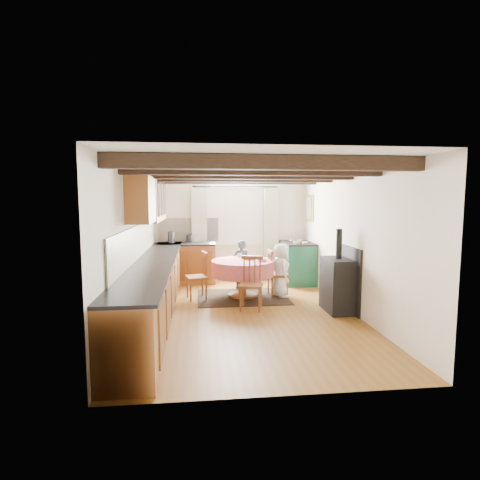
{
  "coord_description": "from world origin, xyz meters",
  "views": [
    {
      "loc": [
        -0.77,
        -6.18,
        1.91
      ],
      "look_at": [
        0.0,
        0.8,
        1.15
      ],
      "focal_mm": 28.34,
      "sensor_mm": 36.0,
      "label": 1
    }
  ],
  "objects": [
    {
      "name": "wall_front",
      "position": [
        0.0,
        -2.75,
        1.2
      ],
      "size": [
        3.6,
        0.0,
        2.4
      ],
      "primitive_type": "cube",
      "color": "silver",
      "rests_on": "ground"
    },
    {
      "name": "beam_e",
      "position": [
        0.0,
        2.0,
        2.31
      ],
      "size": [
        3.6,
        0.16,
        0.16
      ],
      "primitive_type": "cube",
      "color": "#382417",
      "rests_on": "ceiling"
    },
    {
      "name": "beam_a",
      "position": [
        0.0,
        -2.0,
        2.31
      ],
      "size": [
        3.6,
        0.16,
        0.16
      ],
      "primitive_type": "cube",
      "color": "#382417",
      "rests_on": "ceiling"
    },
    {
      "name": "wall_right",
      "position": [
        1.8,
        0.0,
        1.2
      ],
      "size": [
        0.0,
        5.5,
        2.4
      ],
      "primitive_type": "cube",
      "color": "silver",
      "rests_on": "ground"
    },
    {
      "name": "worktop_back",
      "position": [
        -1.05,
        2.43,
        0.9
      ],
      "size": [
        1.3,
        0.64,
        0.04
      ],
      "primitive_type": "cube",
      "color": "black",
      "rests_on": "base_cabinet_back"
    },
    {
      "name": "beam_c",
      "position": [
        0.0,
        0.0,
        2.31
      ],
      "size": [
        3.6,
        0.16,
        0.16
      ],
      "primitive_type": "cube",
      "color": "#382417",
      "rests_on": "ceiling"
    },
    {
      "name": "worktop_left",
      "position": [
        -1.48,
        0.0,
        0.9
      ],
      "size": [
        0.64,
        5.3,
        0.04
      ],
      "primitive_type": "cube",
      "color": "black",
      "rests_on": "base_cabinet_left"
    },
    {
      "name": "dining_table",
      "position": [
        0.07,
        1.02,
        0.36
      ],
      "size": [
        1.21,
        1.21,
        0.73
      ],
      "primitive_type": null,
      "color": "#D7776D",
      "rests_on": "floor"
    },
    {
      "name": "base_cabinet_back",
      "position": [
        -1.05,
        2.45,
        0.44
      ],
      "size": [
        1.3,
        0.6,
        0.88
      ],
      "primitive_type": "cube",
      "color": "brown",
      "rests_on": "floor"
    },
    {
      "name": "cast_iron_stove",
      "position": [
        1.58,
        -0.08,
        0.71
      ],
      "size": [
        0.42,
        0.71,
        1.42
      ],
      "primitive_type": null,
      "color": "black",
      "rests_on": "floor"
    },
    {
      "name": "window_frame",
      "position": [
        0.1,
        2.73,
        1.6
      ],
      "size": [
        1.34,
        0.03,
        1.54
      ],
      "primitive_type": "cube",
      "color": "white",
      "rests_on": "wall_back"
    },
    {
      "name": "curtain_rod",
      "position": [
        0.1,
        2.65,
        2.2
      ],
      "size": [
        2.0,
        0.03,
        0.03
      ],
      "primitive_type": "cylinder",
      "rotation": [
        0.0,
        1.57,
        0.0
      ],
      "color": "black",
      "rests_on": "wall_back"
    },
    {
      "name": "wall_back",
      "position": [
        0.0,
        2.75,
        1.2
      ],
      "size": [
        3.6,
        0.0,
        2.4
      ],
      "primitive_type": "cube",
      "color": "silver",
      "rests_on": "ground"
    },
    {
      "name": "canister_tall",
      "position": [
        -1.38,
        2.46,
        1.05
      ],
      "size": [
        0.15,
        0.15,
        0.26
      ],
      "primitive_type": "cylinder",
      "color": "#262628",
      "rests_on": "worktop_back"
    },
    {
      "name": "wall_cabinet_solid",
      "position": [
        -1.63,
        -0.3,
        1.9
      ],
      "size": [
        0.34,
        0.9,
        0.7
      ],
      "primitive_type": "cube",
      "color": "brown",
      "rests_on": "wall_left"
    },
    {
      "name": "canister_wide",
      "position": [
        -0.97,
        2.55,
        1.01
      ],
      "size": [
        0.16,
        0.16,
        0.18
      ],
      "primitive_type": "cylinder",
      "color": "#262628",
      "rests_on": "worktop_back"
    },
    {
      "name": "bowl_a",
      "position": [
        0.43,
        0.9,
        0.75
      ],
      "size": [
        0.26,
        0.26,
        0.05
      ],
      "primitive_type": "imported",
      "rotation": [
        0.0,
        0.0,
        3.39
      ],
      "color": "silver",
      "rests_on": "dining_table"
    },
    {
      "name": "beam_b",
      "position": [
        0.0,
        -1.0,
        2.31
      ],
      "size": [
        3.6,
        0.16,
        0.16
      ],
      "primitive_type": "cube",
      "color": "#382417",
      "rests_on": "ceiling"
    },
    {
      "name": "wall_cabinet_glass",
      "position": [
        -1.63,
        1.2,
        1.95
      ],
      "size": [
        0.34,
        1.8,
        0.9
      ],
      "primitive_type": "cube",
      "color": "brown",
      "rests_on": "wall_left"
    },
    {
      "name": "rug",
      "position": [
        0.07,
        1.02,
        0.01
      ],
      "size": [
        1.74,
        1.35,
        0.01
      ],
      "primitive_type": "cube",
      "color": "black",
      "rests_on": "floor"
    },
    {
      "name": "chair_right",
      "position": [
        0.78,
        1.04,
        0.46
      ],
      "size": [
        0.43,
        0.41,
        0.92
      ],
      "primitive_type": null,
      "rotation": [
        0.0,
        0.0,
        1.61
      ],
      "color": "brown",
      "rests_on": "floor"
    },
    {
      "name": "ceiling",
      "position": [
        0.0,
        0.0,
        2.4
      ],
      "size": [
        3.6,
        5.5,
        0.0
      ],
      "primitive_type": "cube",
      "color": "white",
      "rests_on": "ground"
    },
    {
      "name": "chair_near",
      "position": [
        0.12,
        0.17,
        0.46
      ],
      "size": [
        0.49,
        0.5,
        0.93
      ],
      "primitive_type": null,
      "rotation": [
        0.0,
        0.0,
        -0.26
      ],
      "color": "brown",
      "rests_on": "floor"
    },
    {
      "name": "curtain_left",
      "position": [
        -0.75,
        2.65,
        1.1
      ],
      "size": [
        0.35,
        0.1,
        2.1
      ],
      "primitive_type": "cube",
      "color": "beige",
      "rests_on": "wall_back"
    },
    {
      "name": "beam_d",
      "position": [
        0.0,
        1.0,
        2.31
      ],
      "size": [
        3.6,
        0.16,
        0.16
      ],
      "primitive_type": "cube",
      "color": "#382417",
      "rests_on": "ceiling"
    },
    {
      "name": "chair_left",
      "position": [
        -0.82,
        0.99,
        0.46
      ],
      "size": [
        0.49,
        0.47,
        0.91
      ],
      "primitive_type": null,
      "rotation": [
        0.0,
        0.0,
        -1.35
      ],
      "color": "brown",
      "rests_on": "floor"
    },
    {
      "name": "bowl_b",
      "position": [
        0.21,
        1.12,
        0.76
      ],
      "size": [
        0.21,
        0.21,
        0.06
      ],
      "primitive_type": "imported",
      "rotation": [
        0.0,
        0.0,
        3.11
      ],
      "color": "silver",
      "rests_on": "dining_table"
    },
    {
      "name": "floor",
      "position": [
        0.0,
        0.0,
        0.0
      ],
      "size": [
        3.6,
        5.5,
        0.0
      ],
      "primitive_type": "cube",
      "color": "brown",
      "rests_on": "ground"
    },
    {
      "name": "aga_range",
      "position": [
        1.47,
        2.17,
        0.48
      ],
      "size": [
        0.67,
        1.03,
        0.95
      ],
      "primitive_type": null,
      "color": "#164C34",
      "rests_on": "floor"
    },
    {
      "name": "base_cabinet_left",
      "position": [
        -1.5,
        0.0,
        0.44
      ],
      "size": [
        0.6,
        5.3,
        0.88
      ],
      "primitive_type": "cube",
      "color": "brown",
      "rests_on": "floor"
    },
    {
      "name": "child_right",
      "position": [
        0.81,
        0.97,
        0.52
      ],
      "size": [
        0.39,
        0.55,
        1.05
      ],
      "primitive_type": "imported",
      "rotation": [
        0.0,
        0.0,
        1.69
      ],
      "color": "white",
      "rests_on": "floor"
    },
    {
      "name": "wall_picture",
      "position": [
        1.77,
        2.3,
        1.7
      ],
      "size": [
        0.04,
        0.5,
        0.6
      ],
      "primitive_type": "cube",
      "color": "gold",
      "rests_on": "wall_right"
    },
    {
      "name": "window_pane",
      "position": [
        0.1,
        2.74,
        1.6
      ],
      "size": [
        1.2,
        0.01,
        1.4
      ],
      "primitive_type": "cube",
      "color": "white",
      "rests_on": "wall_back"
    },
    {
      "name": "cup",
      "position": [
        0.05,
        1.41,
        0.77
      ],
      "size": [
        0.11,
        0.11,
        0.09
      ],
      "primitive_type": "imported",
      "rotation": [
        0.0,
        0.0,
        3.33
      ],
      "color": "silver",
      "rests_on": "dining_table"
    },
    {
      "name": "child_far",
      "position": [
        0.13,
        1.76,
        0.52
      ],
      "size": [
        0.4,
        0.28,
        1.05
      ],
      "primitive_type": "imported",
      "rotation": [
        0.0,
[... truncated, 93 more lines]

